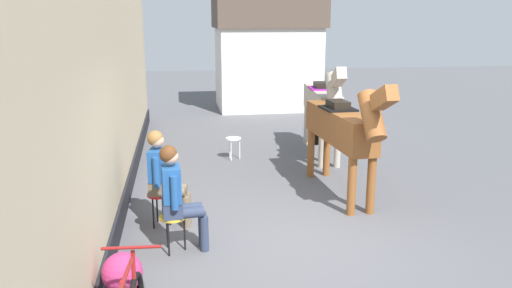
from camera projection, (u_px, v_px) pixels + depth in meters
name	position (u px, v px, depth m)	size (l,w,h in m)	color
ground_plane	(262.00, 174.00, 9.50)	(40.00, 40.00, 0.00)	#56565B
pub_facade_wall	(108.00, 112.00, 7.30)	(0.34, 14.00, 3.40)	#CCB793
distant_cottage	(267.00, 53.00, 16.22)	(3.40, 2.60, 3.50)	silver
seated_visitor_near	(177.00, 193.00, 6.17)	(0.61, 0.49, 1.39)	gold
seated_visitor_far	(163.00, 173.00, 6.95)	(0.61, 0.48, 1.39)	red
saddled_horse_near	(342.00, 128.00, 8.08)	(0.56, 3.00, 2.06)	brown
saddled_horse_far	(323.00, 103.00, 10.47)	(0.66, 2.99, 2.06)	#B2A899
flower_planter_near	(123.00, 282.00, 4.94)	(0.43, 0.43, 0.64)	#4C4C51
spare_stool_white	(233.00, 141.00, 10.41)	(0.32, 0.32, 0.46)	white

